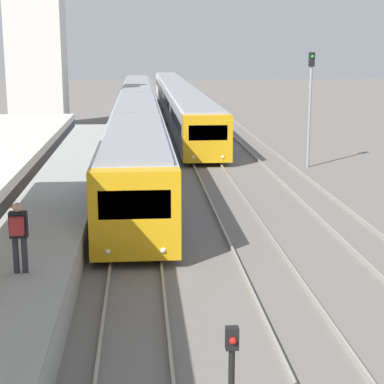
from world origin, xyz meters
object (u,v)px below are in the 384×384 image
(signal_post_near, at_px, (232,373))
(signal_mast_far, at_px, (310,97))
(train_far, at_px, (177,97))
(train_near, at_px, (137,111))
(person_on_platform, at_px, (19,232))

(signal_post_near, height_order, signal_mast_far, signal_mast_far)
(train_far, xyz_separation_m, signal_post_near, (-2.11, -50.38, -0.36))
(train_near, height_order, signal_mast_far, signal_mast_far)
(signal_post_near, distance_m, signal_mast_far, 24.53)
(person_on_platform, height_order, train_near, train_near)
(signal_mast_far, bearing_deg, signal_post_near, -107.41)
(train_near, relative_size, train_far, 1.08)
(train_near, relative_size, signal_post_near, 29.29)
(train_far, distance_m, signal_post_near, 50.43)
(signal_post_near, bearing_deg, train_far, 87.60)
(train_near, distance_m, signal_post_near, 37.17)
(person_on_platform, xyz_separation_m, train_far, (6.25, 45.04, -0.43))
(person_on_platform, height_order, signal_post_near, person_on_platform)
(person_on_platform, distance_m, signal_mast_far, 21.35)
(train_near, relative_size, signal_mast_far, 9.89)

